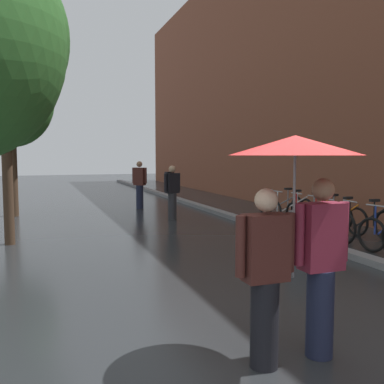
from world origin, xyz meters
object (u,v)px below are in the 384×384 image
(street_tree_1, at_px, (2,37))
(parked_bicycle_7, at_px, (282,207))
(couple_under_umbrella, at_px, (295,208))
(litter_bin, at_px, (300,233))
(parked_bicycle_3, at_px, (341,222))
(street_tree_2, at_px, (10,100))
(parked_bicycle_2, at_px, (366,226))
(parked_bicycle_5, at_px, (310,213))
(parked_bicycle_6, at_px, (291,211))
(pedestrian_walking_far, at_px, (172,191))
(pedestrian_walking_midground, at_px, (140,183))
(parked_bicycle_4, at_px, (327,217))

(street_tree_1, height_order, parked_bicycle_7, street_tree_1)
(couple_under_umbrella, xyz_separation_m, litter_bin, (2.55, 3.67, -1.02))
(parked_bicycle_3, bearing_deg, street_tree_2, 138.92)
(parked_bicycle_3, relative_size, parked_bicycle_7, 1.00)
(street_tree_2, distance_m, parked_bicycle_2, 10.82)
(parked_bicycle_2, relative_size, parked_bicycle_3, 1.00)
(parked_bicycle_2, bearing_deg, parked_bicycle_5, 89.78)
(parked_bicycle_6, bearing_deg, litter_bin, -120.18)
(street_tree_2, relative_size, litter_bin, 6.01)
(parked_bicycle_5, bearing_deg, street_tree_2, 146.84)
(parked_bicycle_6, height_order, litter_bin, parked_bicycle_6)
(pedestrian_walking_far, bearing_deg, couple_under_umbrella, -99.95)
(street_tree_1, relative_size, parked_bicycle_7, 5.40)
(parked_bicycle_5, xyz_separation_m, litter_bin, (-2.05, -2.59, 0.05))
(parked_bicycle_5, height_order, pedestrian_walking_midground, pedestrian_walking_midground)
(street_tree_1, bearing_deg, pedestrian_walking_midground, 51.92)
(litter_bin, relative_size, pedestrian_walking_midground, 0.50)
(parked_bicycle_3, relative_size, couple_under_umbrella, 0.54)
(parked_bicycle_3, height_order, parked_bicycle_4, same)
(parked_bicycle_7, bearing_deg, parked_bicycle_6, -101.20)
(street_tree_2, bearing_deg, pedestrian_walking_far, -26.98)
(couple_under_umbrella, bearing_deg, street_tree_1, 113.22)
(street_tree_2, distance_m, parked_bicycle_4, 9.99)
(street_tree_1, relative_size, parked_bicycle_2, 5.41)
(litter_bin, bearing_deg, street_tree_2, 126.21)
(parked_bicycle_2, bearing_deg, litter_bin, -166.60)
(street_tree_1, height_order, pedestrian_walking_far, street_tree_1)
(parked_bicycle_7, xyz_separation_m, pedestrian_walking_far, (-3.02, 1.26, 0.49))
(parked_bicycle_6, relative_size, pedestrian_walking_far, 0.67)
(parked_bicycle_6, distance_m, parked_bicycle_7, 0.72)
(litter_bin, bearing_deg, parked_bicycle_6, 59.82)
(street_tree_1, height_order, parked_bicycle_3, street_tree_1)
(pedestrian_walking_midground, bearing_deg, street_tree_2, -172.28)
(street_tree_2, height_order, couple_under_umbrella, street_tree_2)
(parked_bicycle_3, distance_m, litter_bin, 2.16)
(street_tree_2, bearing_deg, parked_bicycle_2, -42.99)
(parked_bicycle_3, distance_m, pedestrian_walking_far, 5.03)
(parked_bicycle_5, height_order, couple_under_umbrella, couple_under_umbrella)
(parked_bicycle_5, relative_size, parked_bicycle_6, 1.01)
(street_tree_1, distance_m, parked_bicycle_7, 8.49)
(parked_bicycle_3, height_order, pedestrian_walking_midground, pedestrian_walking_midground)
(parked_bicycle_7, distance_m, couple_under_umbrella, 8.96)
(parked_bicycle_6, bearing_deg, parked_bicycle_7, 78.80)
(parked_bicycle_4, height_order, pedestrian_walking_far, pedestrian_walking_far)
(parked_bicycle_5, bearing_deg, parked_bicycle_7, 90.69)
(parked_bicycle_5, relative_size, couple_under_umbrella, 0.52)
(street_tree_2, relative_size, parked_bicycle_2, 4.53)
(parked_bicycle_4, bearing_deg, pedestrian_walking_midground, 118.00)
(street_tree_1, height_order, parked_bicycle_2, street_tree_1)
(couple_under_umbrella, distance_m, pedestrian_walking_far, 9.05)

